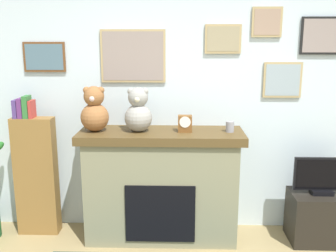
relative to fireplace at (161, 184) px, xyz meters
name	(u,v)px	position (x,y,z in m)	size (l,w,h in m)	color
back_wall	(192,103)	(0.30, 0.31, 0.76)	(5.20, 0.15, 2.60)	silver
fireplace	(161,184)	(0.00, 0.00, 0.00)	(1.56, 0.56, 1.09)	gray
bookshelf	(36,173)	(-1.26, 0.05, 0.09)	(0.40, 0.16, 1.41)	olive
tv_stand	(319,217)	(1.54, -0.05, -0.31)	(0.57, 0.40, 0.49)	black
television	(323,177)	(1.54, -0.05, 0.11)	(0.55, 0.14, 0.36)	black
candle_jar	(230,127)	(0.65, -0.02, 0.59)	(0.08, 0.08, 0.10)	gray
mantel_clock	(185,124)	(0.23, -0.02, 0.62)	(0.13, 0.10, 0.16)	brown
teddy_bear_grey	(95,111)	(-0.63, -0.02, 0.73)	(0.27, 0.27, 0.43)	#935E34
teddy_bear_tan	(138,112)	(-0.21, -0.02, 0.73)	(0.26, 0.26, 0.42)	gray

